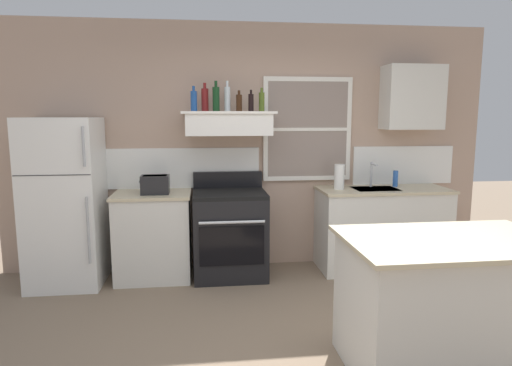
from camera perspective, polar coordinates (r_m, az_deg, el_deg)
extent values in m
cube|color=tan|center=(5.02, -0.85, 4.58)|extent=(5.40, 0.06, 2.70)
cube|color=white|center=(5.01, -13.99, 1.79)|extent=(2.50, 0.02, 0.44)
cube|color=white|center=(5.49, 18.24, 2.18)|extent=(1.20, 0.02, 0.44)
cube|color=white|center=(5.07, 6.58, 6.82)|extent=(1.00, 0.04, 1.15)
cube|color=gray|center=(5.06, 6.62, 6.82)|extent=(0.90, 0.01, 1.05)
cube|color=white|center=(5.05, 6.63, 6.82)|extent=(0.90, 0.02, 0.04)
cube|color=white|center=(4.87, -23.16, -2.28)|extent=(0.70, 0.68, 1.68)
cube|color=#333333|center=(4.50, -24.60, 0.90)|extent=(0.69, 0.00, 0.01)
cylinder|color=#A5A8AD|center=(4.48, -20.62, -5.69)|extent=(0.02, 0.02, 0.64)
cylinder|color=#A5A8AD|center=(4.36, -21.16, 4.35)|extent=(0.02, 0.02, 0.37)
cube|color=silver|center=(4.85, -12.93, -6.71)|extent=(0.76, 0.60, 0.88)
cube|color=#C6B793|center=(4.75, -13.11, -1.41)|extent=(0.79, 0.63, 0.03)
cube|color=black|center=(4.67, -12.73, -0.21)|extent=(0.28, 0.20, 0.19)
cube|color=black|center=(4.65, -12.77, 0.88)|extent=(0.24, 0.16, 0.01)
cube|color=black|center=(4.68, -14.51, 0.19)|extent=(0.02, 0.03, 0.02)
cube|color=black|center=(4.79, -3.35, -6.75)|extent=(0.76, 0.64, 0.87)
cube|color=black|center=(4.69, -3.40, -1.39)|extent=(0.76, 0.64, 0.04)
cube|color=black|center=(4.96, -3.62, 0.44)|extent=(0.76, 0.06, 0.18)
cube|color=black|center=(4.48, -3.08, -8.03)|extent=(0.65, 0.01, 0.40)
cylinder|color=silver|center=(4.38, -3.08, -5.03)|extent=(0.65, 0.03, 0.03)
cube|color=white|center=(4.72, -3.55, 7.46)|extent=(0.88, 0.48, 0.22)
cube|color=#262628|center=(4.50, -3.37, 6.39)|extent=(0.75, 0.02, 0.04)
cube|color=white|center=(4.72, -3.57, 8.95)|extent=(0.96, 0.52, 0.02)
cylinder|color=#1E478C|center=(4.68, -7.94, 10.29)|extent=(0.07, 0.07, 0.20)
cylinder|color=#1E478C|center=(4.68, -7.97, 11.85)|extent=(0.03, 0.03, 0.05)
cylinder|color=maroon|center=(4.76, -6.53, 10.47)|extent=(0.07, 0.07, 0.23)
cylinder|color=maroon|center=(4.77, -6.56, 12.23)|extent=(0.03, 0.03, 0.06)
cylinder|color=#143819|center=(4.70, -5.12, 10.60)|extent=(0.07, 0.07, 0.25)
cylinder|color=#143819|center=(4.71, -5.14, 12.48)|extent=(0.03, 0.03, 0.06)
cylinder|color=silver|center=(4.76, -3.68, 10.61)|extent=(0.06, 0.06, 0.25)
cylinder|color=silver|center=(4.77, -3.70, 12.50)|extent=(0.03, 0.03, 0.06)
cylinder|color=#381E0F|center=(4.70, -2.18, 10.16)|extent=(0.06, 0.06, 0.17)
cylinder|color=#381E0F|center=(4.71, -2.19, 11.46)|extent=(0.03, 0.03, 0.04)
cylinder|color=black|center=(4.71, -0.65, 10.20)|extent=(0.06, 0.06, 0.18)
cylinder|color=black|center=(4.71, -0.65, 11.55)|extent=(0.02, 0.02, 0.04)
cylinder|color=#4C601E|center=(4.78, 0.73, 10.29)|extent=(0.06, 0.06, 0.20)
cylinder|color=#4C601E|center=(4.79, 0.73, 11.76)|extent=(0.03, 0.03, 0.05)
cube|color=silver|center=(5.21, 15.72, -5.75)|extent=(1.40, 0.60, 0.88)
cube|color=#C6B793|center=(5.12, 15.93, -0.81)|extent=(1.43, 0.63, 0.03)
cube|color=#B7BABC|center=(5.06, 14.98, -0.77)|extent=(0.48, 0.36, 0.01)
cylinder|color=silver|center=(5.17, 14.46, 1.08)|extent=(0.03, 0.03, 0.28)
cylinder|color=silver|center=(5.08, 14.84, 2.30)|extent=(0.02, 0.16, 0.02)
cylinder|color=white|center=(4.92, 10.58, 0.78)|extent=(0.11, 0.11, 0.27)
cylinder|color=blue|center=(5.27, 17.36, 0.54)|extent=(0.06, 0.06, 0.18)
cube|color=silver|center=(3.34, 23.29, -14.33)|extent=(1.32, 0.82, 0.88)
cube|color=#C6B793|center=(3.20, 23.78, -6.77)|extent=(1.40, 0.90, 0.03)
cube|color=silver|center=(5.33, 19.32, 10.25)|extent=(0.64, 0.32, 0.70)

